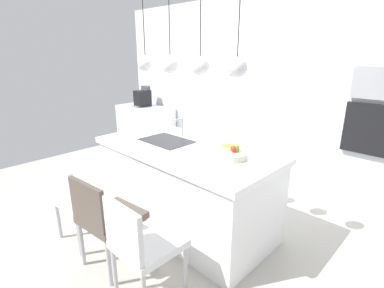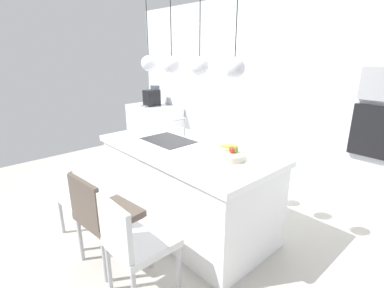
{
  "view_description": "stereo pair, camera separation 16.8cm",
  "coord_description": "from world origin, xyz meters",
  "px_view_note": "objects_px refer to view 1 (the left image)",
  "views": [
    {
      "loc": [
        2.02,
        -1.97,
        1.85
      ],
      "look_at": [
        0.1,
        0.0,
        0.96
      ],
      "focal_mm": 26.96,
      "sensor_mm": 36.0,
      "label": 1
    },
    {
      "loc": [
        2.14,
        -1.85,
        1.85
      ],
      "look_at": [
        0.1,
        0.0,
        0.96
      ],
      "focal_mm": 26.96,
      "sensor_mm": 36.0,
      "label": 2
    }
  ],
  "objects_px": {
    "chair_near": "(77,198)",
    "chair_far": "(142,243)",
    "microwave": "(381,83)",
    "oven": "(372,130)",
    "coffee_machine": "(143,98)",
    "fruit_bowl": "(232,154)",
    "chair_middle": "(105,216)"
  },
  "relations": [
    {
      "from": "fruit_bowl",
      "to": "chair_middle",
      "type": "relative_size",
      "value": 0.31
    },
    {
      "from": "chair_far",
      "to": "oven",
      "type": "bearing_deg",
      "value": 72.41
    },
    {
      "from": "chair_far",
      "to": "microwave",
      "type": "bearing_deg",
      "value": 72.41
    },
    {
      "from": "chair_near",
      "to": "chair_middle",
      "type": "height_order",
      "value": "chair_middle"
    },
    {
      "from": "chair_far",
      "to": "chair_near",
      "type": "bearing_deg",
      "value": -179.99
    },
    {
      "from": "fruit_bowl",
      "to": "chair_middle",
      "type": "bearing_deg",
      "value": -119.27
    },
    {
      "from": "fruit_bowl",
      "to": "chair_middle",
      "type": "xyz_separation_m",
      "value": [
        -0.57,
        -1.01,
        -0.45
      ]
    },
    {
      "from": "coffee_machine",
      "to": "microwave",
      "type": "bearing_deg",
      "value": 4.52
    },
    {
      "from": "coffee_machine",
      "to": "chair_far",
      "type": "xyz_separation_m",
      "value": [
        2.96,
        -2.23,
        -0.5
      ]
    },
    {
      "from": "fruit_bowl",
      "to": "oven",
      "type": "distance_m",
      "value": 1.69
    },
    {
      "from": "chair_near",
      "to": "oven",
      "type": "bearing_deg",
      "value": 53.7
    },
    {
      "from": "chair_middle",
      "to": "chair_far",
      "type": "height_order",
      "value": "chair_far"
    },
    {
      "from": "oven",
      "to": "microwave",
      "type": "bearing_deg",
      "value": 0.0
    },
    {
      "from": "oven",
      "to": "chair_near",
      "type": "relative_size",
      "value": 0.66
    },
    {
      "from": "chair_near",
      "to": "chair_middle",
      "type": "relative_size",
      "value": 0.97
    },
    {
      "from": "fruit_bowl",
      "to": "oven",
      "type": "xyz_separation_m",
      "value": [
        0.75,
        1.52,
        0.08
      ]
    },
    {
      "from": "microwave",
      "to": "chair_near",
      "type": "bearing_deg",
      "value": -126.3
    },
    {
      "from": "microwave",
      "to": "oven",
      "type": "relative_size",
      "value": 0.96
    },
    {
      "from": "oven",
      "to": "chair_near",
      "type": "distance_m",
      "value": 3.19
    },
    {
      "from": "chair_middle",
      "to": "chair_far",
      "type": "xyz_separation_m",
      "value": [
        0.52,
        -0.0,
        0.0
      ]
    },
    {
      "from": "microwave",
      "to": "chair_far",
      "type": "height_order",
      "value": "microwave"
    },
    {
      "from": "fruit_bowl",
      "to": "microwave",
      "type": "relative_size",
      "value": 0.5
    },
    {
      "from": "fruit_bowl",
      "to": "chair_near",
      "type": "height_order",
      "value": "fruit_bowl"
    },
    {
      "from": "fruit_bowl",
      "to": "chair_middle",
      "type": "height_order",
      "value": "fruit_bowl"
    },
    {
      "from": "chair_middle",
      "to": "chair_near",
      "type": "bearing_deg",
      "value": -179.94
    },
    {
      "from": "fruit_bowl",
      "to": "microwave",
      "type": "bearing_deg",
      "value": 63.65
    },
    {
      "from": "chair_near",
      "to": "chair_far",
      "type": "height_order",
      "value": "chair_far"
    },
    {
      "from": "coffee_machine",
      "to": "chair_near",
      "type": "xyz_separation_m",
      "value": [
        1.9,
        -2.23,
        -0.54
      ]
    },
    {
      "from": "coffee_machine",
      "to": "chair_far",
      "type": "relative_size",
      "value": 0.43
    },
    {
      "from": "coffee_machine",
      "to": "chair_far",
      "type": "distance_m",
      "value": 3.74
    },
    {
      "from": "microwave",
      "to": "oven",
      "type": "xyz_separation_m",
      "value": [
        0.0,
        0.0,
        -0.5
      ]
    },
    {
      "from": "oven",
      "to": "coffee_machine",
      "type": "bearing_deg",
      "value": -175.48
    }
  ]
}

